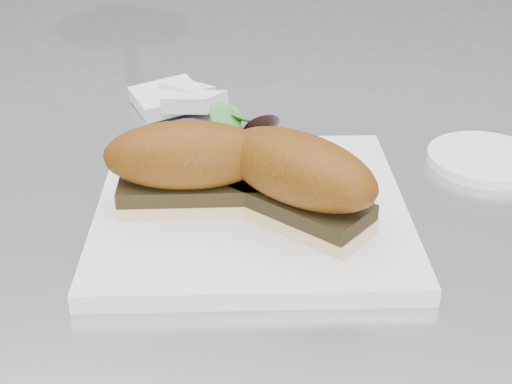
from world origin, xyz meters
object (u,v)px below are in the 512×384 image
sandwich_right (298,178)px  sandwich_left (187,164)px  plate (251,208)px  saucer (486,159)px

sandwich_right → sandwich_left: bearing=-155.2°
sandwich_left → sandwich_right: same height
plate → sandwich_right: bearing=-32.3°
sandwich_left → saucer: bearing=18.6°
sandwich_right → saucer: sandwich_right is taller
plate → saucer: (0.23, 0.14, -0.00)m
saucer → sandwich_left: bearing=-149.7°
sandwich_right → plate: bearing=178.1°
sandwich_left → sandwich_right: 0.10m
sandwich_right → saucer: 0.26m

